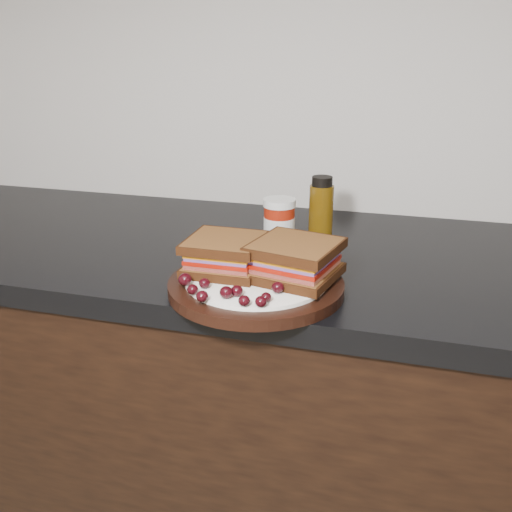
{
  "coord_description": "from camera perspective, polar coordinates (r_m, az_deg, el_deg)",
  "views": [
    {
      "loc": [
        0.25,
        0.69,
        1.27
      ],
      "look_at": [
        0.02,
        1.49,
        0.96
      ],
      "focal_mm": 40.0,
      "sensor_mm": 36.0,
      "label": 1
    }
  ],
  "objects": [
    {
      "name": "wall_back",
      "position": [
        1.34,
        5.68,
        23.7
      ],
      "size": [
        4.0,
        0.01,
        2.7
      ],
      "primitive_type": "cube",
      "color": "beige",
      "rests_on": "ground_plane"
    },
    {
      "name": "grape_14",
      "position": [
        0.91,
        5.2,
        -1.57
      ],
      "size": [
        0.02,
        0.02,
        0.01
      ],
      "primitive_type": "ellipsoid",
      "color": "black",
      "rests_on": "plate"
    },
    {
      "name": "grape_7",
      "position": [
        0.8,
        0.5,
        -4.58
      ],
      "size": [
        0.02,
        0.02,
        0.02
      ],
      "primitive_type": "ellipsoid",
      "color": "black",
      "rests_on": "plate"
    },
    {
      "name": "grape_17",
      "position": [
        0.95,
        -2.85,
        -0.45
      ],
      "size": [
        0.02,
        0.02,
        0.02
      ],
      "primitive_type": "ellipsoid",
      "color": "black",
      "rests_on": "plate"
    },
    {
      "name": "grape_22",
      "position": [
        0.93,
        -3.17,
        -0.98
      ],
      "size": [
        0.01,
        0.01,
        0.01
      ],
      "primitive_type": "ellipsoid",
      "color": "black",
      "rests_on": "plate"
    },
    {
      "name": "grape_16",
      "position": [
        0.96,
        -1.83,
        -0.24
      ],
      "size": [
        0.02,
        0.02,
        0.02
      ],
      "primitive_type": "ellipsoid",
      "color": "black",
      "rests_on": "plate"
    },
    {
      "name": "base_cabinets",
      "position": [
        1.34,
        1.74,
        -18.5
      ],
      "size": [
        3.96,
        0.58,
        0.86
      ],
      "primitive_type": "cube",
      "color": "black",
      "rests_on": "ground_plane"
    },
    {
      "name": "grape_18",
      "position": [
        0.93,
        -4.22,
        -0.78
      ],
      "size": [
        0.02,
        0.02,
        0.02
      ],
      "primitive_type": "ellipsoid",
      "color": "black",
      "rests_on": "plate"
    },
    {
      "name": "countertop",
      "position": [
        1.11,
        1.98,
        -0.16
      ],
      "size": [
        3.98,
        0.6,
        0.04
      ],
      "primitive_type": "cube",
      "color": "black",
      "rests_on": "base_cabinets"
    },
    {
      "name": "grape_23",
      "position": [
        0.94,
        -4.77,
        -0.62
      ],
      "size": [
        0.02,
        0.02,
        0.02
      ],
      "primitive_type": "ellipsoid",
      "color": "black",
      "rests_on": "plate"
    },
    {
      "name": "grape_5",
      "position": [
        0.84,
        -1.93,
        -3.5
      ],
      "size": [
        0.02,
        0.02,
        0.02
      ],
      "primitive_type": "ellipsoid",
      "color": "black",
      "rests_on": "plate"
    },
    {
      "name": "grape_6",
      "position": [
        0.8,
        -1.19,
        -4.51
      ],
      "size": [
        0.02,
        0.02,
        0.02
      ],
      "primitive_type": "ellipsoid",
      "color": "black",
      "rests_on": "plate"
    },
    {
      "name": "sandwich_right",
      "position": [
        0.9,
        3.93,
        -0.4
      ],
      "size": [
        0.15,
        0.15,
        0.06
      ],
      "primitive_type": null,
      "rotation": [
        0.0,
        0.0,
        -0.21
      ],
      "color": "brown",
      "rests_on": "plate"
    },
    {
      "name": "grape_3",
      "position": [
        0.82,
        -5.4,
        -4.03
      ],
      "size": [
        0.02,
        0.02,
        0.02
      ],
      "primitive_type": "ellipsoid",
      "color": "black",
      "rests_on": "plate"
    },
    {
      "name": "grape_21",
      "position": [
        0.93,
        -2.05,
        -1.03
      ],
      "size": [
        0.02,
        0.02,
        0.01
      ],
      "primitive_type": "ellipsoid",
      "color": "black",
      "rests_on": "plate"
    },
    {
      "name": "condiment_jar",
      "position": [
        1.11,
        2.34,
        3.39
      ],
      "size": [
        0.07,
        0.07,
        0.09
      ],
      "primitive_type": "cylinder",
      "rotation": [
        0.0,
        0.0,
        0.07
      ],
      "color": "maroon",
      "rests_on": "countertop"
    },
    {
      "name": "grape_12",
      "position": [
        0.88,
        5.63,
        -2.41
      ],
      "size": [
        0.02,
        0.02,
        0.02
      ],
      "primitive_type": "ellipsoid",
      "color": "black",
      "rests_on": "plate"
    },
    {
      "name": "grape_13",
      "position": [
        0.91,
        6.03,
        -1.53
      ],
      "size": [
        0.02,
        0.02,
        0.02
      ],
      "primitive_type": "ellipsoid",
      "color": "black",
      "rests_on": "plate"
    },
    {
      "name": "grape_10",
      "position": [
        0.85,
        4.25,
        -3.24
      ],
      "size": [
        0.02,
        0.02,
        0.02
      ],
      "primitive_type": "ellipsoid",
      "color": "black",
      "rests_on": "plate"
    },
    {
      "name": "grape_0",
      "position": [
        0.88,
        -7.11,
        -2.34
      ],
      "size": [
        0.02,
        0.02,
        0.02
      ],
      "primitive_type": "ellipsoid",
      "color": "black",
      "rests_on": "plate"
    },
    {
      "name": "grape_15",
      "position": [
        0.91,
        3.19,
        -1.29
      ],
      "size": [
        0.02,
        0.02,
        0.02
      ],
      "primitive_type": "ellipsoid",
      "color": "black",
      "rests_on": "plate"
    },
    {
      "name": "grape_19",
      "position": [
        0.93,
        -4.73,
        -1.01
      ],
      "size": [
        0.02,
        0.02,
        0.02
      ],
      "primitive_type": "ellipsoid",
      "color": "black",
      "rests_on": "plate"
    },
    {
      "name": "grape_4",
      "position": [
        0.83,
        -3.0,
        -3.65
      ],
      "size": [
        0.02,
        0.02,
        0.02
      ],
      "primitive_type": "ellipsoid",
      "color": "black",
      "rests_on": "plate"
    },
    {
      "name": "grape_8",
      "position": [
        0.82,
        1.02,
        -4.14
      ],
      "size": [
        0.02,
        0.02,
        0.01
      ],
      "primitive_type": "ellipsoid",
      "color": "black",
      "rests_on": "plate"
    },
    {
      "name": "grape_2",
      "position": [
        0.85,
        -6.36,
        -3.34
      ],
      "size": [
        0.02,
        0.02,
        0.02
      ],
      "primitive_type": "ellipsoid",
      "color": "black",
      "rests_on": "plate"
    },
    {
      "name": "grape_20",
      "position": [
        0.9,
        -3.72,
        -1.77
      ],
      "size": [
        0.02,
        0.02,
        0.02
      ],
      "primitive_type": "ellipsoid",
      "color": "black",
      "rests_on": "plate"
    },
    {
      "name": "plate",
      "position": [
        0.91,
        -0.0,
        -3.01
      ],
      "size": [
        0.28,
        0.28,
        0.02
      ],
      "primitive_type": "cylinder",
      "color": "black",
      "rests_on": "countertop"
    },
    {
      "name": "grape_1",
      "position": [
        0.86,
        -5.18,
        -2.74
      ],
      "size": [
        0.02,
        0.02,
        0.02
      ],
      "primitive_type": "ellipsoid",
      "color": "black",
      "rests_on": "plate"
    },
    {
      "name": "oil_bottle",
      "position": [
        1.13,
        6.52,
        4.61
      ],
      "size": [
        0.06,
        0.06,
        0.13
      ],
      "primitive_type": "cylinder",
      "rotation": [
        0.0,
        0.0,
        -0.37
      ],
      "color": "#4B3107",
      "rests_on": "countertop"
    },
    {
      "name": "grape_9",
      "position": [
        0.85,
        2.19,
        -3.16
      ],
      "size": [
        0.02,
        0.02,
        0.02
      ],
      "primitive_type": "ellipsoid",
      "color": "black",
      "rests_on": "plate"
    },
    {
      "name": "grape_11",
      "position": [
        0.86,
        3.67,
        -2.8
      ],
      "size": [
        0.02,
        0.02,
        0.02
      ],
      "primitive_type": "ellipsoid",
      "color": "black",
      "rests_on": "plate"
    },
    {
      "name": "sandwich_left",
      "position": [
        0.93,
        -3.12,
        0.18
      ],
      "size": [
        0.12,
        0.12,
        0.05
      ],
      "primitive_type": null,
      "rotation": [
        0.0,
        0.0,
        0.0
      ],
      "color": "brown",
      "rests_on": "plate"
    }
  ]
}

